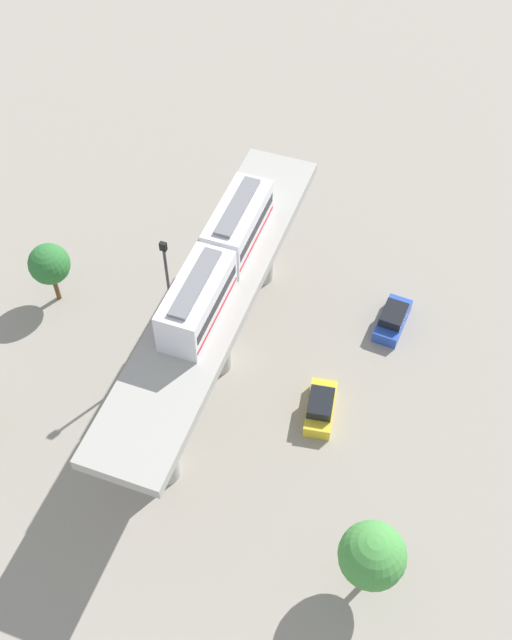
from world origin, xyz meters
name	(u,v)px	position (x,y,z in m)	size (l,w,h in m)	color
ground_plane	(218,365)	(0.00, 0.00, 0.00)	(120.00, 120.00, 0.00)	gray
viaduct	(215,310)	(0.00, 0.00, 6.15)	(5.20, 28.00, 8.24)	#A8A59E
train	(218,261)	(0.00, -1.05, 9.77)	(2.64, 13.55, 3.24)	silver
parked_car_blue	(393,319)	(-10.82, -7.79, 0.74)	(2.08, 4.31, 1.76)	#284CB7
parked_car_yellow	(321,407)	(-8.03, 1.38, 0.74)	(2.43, 4.43, 1.76)	yellow
tree_near_viaduct	(49,264)	(13.85, -1.75, 3.75)	(3.08, 3.08, 5.32)	brown
tree_mid_lot	(372,556)	(-13.88, 11.76, 4.17)	(3.81, 3.81, 6.10)	brown
signal_post	(170,295)	(3.40, -0.36, 5.95)	(0.44, 0.28, 10.84)	#4C4C51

